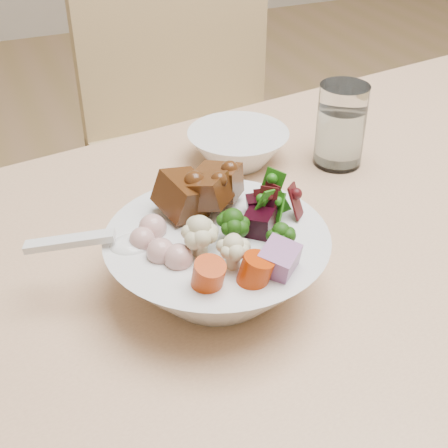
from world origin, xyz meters
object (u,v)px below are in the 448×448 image
Objects in this scene: chair_far at (199,125)px; side_bowl at (238,147)px; water_glass at (340,129)px; food_bowl at (218,257)px.

chair_far reaches higher than side_bowl.
chair_far is 8.01× the size of water_glass.
food_bowl is at bearing -118.41° from side_bowl.
food_bowl is at bearing -112.38° from chair_far.
chair_far is at bearing 77.01° from side_bowl.
water_glass is at bearing -88.62° from chair_far.
water_glass is (0.26, 0.19, 0.01)m from food_bowl.
food_bowl is (-0.23, -0.65, 0.18)m from chair_far.
water_glass is 0.82× the size of side_bowl.
chair_far is 6.55× the size of side_bowl.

